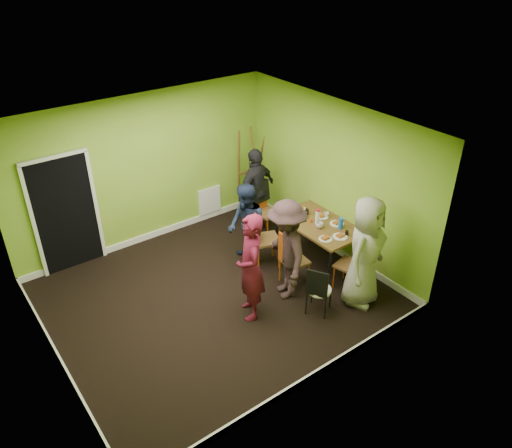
{
  "coord_description": "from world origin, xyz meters",
  "views": [
    {
      "loc": [
        -3.26,
        -5.51,
        5.13
      ],
      "look_at": [
        0.83,
        0.0,
        1.07
      ],
      "focal_mm": 35.0,
      "sensor_mm": 36.0,
      "label": 1
    }
  ],
  "objects_px": {
    "thermos": "(317,217)",
    "person_back_end": "(256,190)",
    "blue_bottle": "(341,223)",
    "chair_left_near": "(291,257)",
    "person_left_near": "(286,250)",
    "person_standing": "(250,268)",
    "chair_bentwood": "(318,289)",
    "person_left_far": "(246,227)",
    "chair_left_far": "(261,235)",
    "chair_front_end": "(353,262)",
    "chair_back_end": "(261,197)",
    "orange_bottle": "(311,220)",
    "easel": "(251,169)",
    "person_front_end": "(365,252)",
    "dining_table": "(320,226)"
  },
  "relations": [
    {
      "from": "person_front_end",
      "to": "chair_front_end",
      "type": "bearing_deg",
      "value": 52.62
    },
    {
      "from": "chair_left_near",
      "to": "person_back_end",
      "type": "distance_m",
      "value": 1.96
    },
    {
      "from": "person_back_end",
      "to": "person_standing",
      "type": "bearing_deg",
      "value": 36.92
    },
    {
      "from": "chair_left_near",
      "to": "chair_back_end",
      "type": "distance_m",
      "value": 1.83
    },
    {
      "from": "chair_left_near",
      "to": "orange_bottle",
      "type": "xyz_separation_m",
      "value": [
        0.77,
        0.38,
        0.25
      ]
    },
    {
      "from": "dining_table",
      "to": "easel",
      "type": "distance_m",
      "value": 2.25
    },
    {
      "from": "thermos",
      "to": "chair_left_near",
      "type": "bearing_deg",
      "value": -160.14
    },
    {
      "from": "thermos",
      "to": "person_back_end",
      "type": "relative_size",
      "value": 0.15
    },
    {
      "from": "chair_front_end",
      "to": "orange_bottle",
      "type": "distance_m",
      "value": 1.11
    },
    {
      "from": "orange_bottle",
      "to": "person_front_end",
      "type": "relative_size",
      "value": 0.04
    },
    {
      "from": "person_left_far",
      "to": "person_front_end",
      "type": "xyz_separation_m",
      "value": [
        0.88,
        -1.87,
        0.14
      ]
    },
    {
      "from": "chair_bentwood",
      "to": "person_front_end",
      "type": "xyz_separation_m",
      "value": [
        0.77,
        -0.16,
        0.44
      ]
    },
    {
      "from": "chair_front_end",
      "to": "person_left_near",
      "type": "distance_m",
      "value": 1.15
    },
    {
      "from": "chair_left_far",
      "to": "easel",
      "type": "relative_size",
      "value": 0.58
    },
    {
      "from": "chair_left_near",
      "to": "blue_bottle",
      "type": "distance_m",
      "value": 1.09
    },
    {
      "from": "chair_back_end",
      "to": "chair_bentwood",
      "type": "height_order",
      "value": "chair_back_end"
    },
    {
      "from": "person_standing",
      "to": "person_left_near",
      "type": "relative_size",
      "value": 1.02
    },
    {
      "from": "chair_left_far",
      "to": "person_left_far",
      "type": "xyz_separation_m",
      "value": [
        -0.2,
        0.15,
        0.16
      ]
    },
    {
      "from": "person_left_near",
      "to": "person_back_end",
      "type": "distance_m",
      "value": 2.14
    },
    {
      "from": "chair_front_end",
      "to": "chair_back_end",
      "type": "bearing_deg",
      "value": 78.28
    },
    {
      "from": "blue_bottle",
      "to": "person_left_near",
      "type": "xyz_separation_m",
      "value": [
        -1.26,
        -0.08,
        -0.0
      ]
    },
    {
      "from": "chair_left_far",
      "to": "person_left_near",
      "type": "height_order",
      "value": "person_left_near"
    },
    {
      "from": "chair_left_far",
      "to": "thermos",
      "type": "bearing_deg",
      "value": 83.22
    },
    {
      "from": "chair_back_end",
      "to": "orange_bottle",
      "type": "bearing_deg",
      "value": 85.2
    },
    {
      "from": "chair_left_far",
      "to": "person_front_end",
      "type": "bearing_deg",
      "value": 42.29
    },
    {
      "from": "dining_table",
      "to": "person_left_near",
      "type": "distance_m",
      "value": 1.17
    },
    {
      "from": "chair_left_near",
      "to": "easel",
      "type": "relative_size",
      "value": 0.52
    },
    {
      "from": "chair_left_near",
      "to": "easel",
      "type": "height_order",
      "value": "easel"
    },
    {
      "from": "dining_table",
      "to": "orange_bottle",
      "type": "relative_size",
      "value": 18.52
    },
    {
      "from": "chair_left_near",
      "to": "person_left_near",
      "type": "bearing_deg",
      "value": -51.72
    },
    {
      "from": "person_left_far",
      "to": "person_left_near",
      "type": "relative_size",
      "value": 0.91
    },
    {
      "from": "person_standing",
      "to": "person_left_near",
      "type": "bearing_deg",
      "value": 119.07
    },
    {
      "from": "chair_bentwood",
      "to": "person_standing",
      "type": "xyz_separation_m",
      "value": [
        -0.83,
        0.6,
        0.39
      ]
    },
    {
      "from": "dining_table",
      "to": "person_standing",
      "type": "xyz_separation_m",
      "value": [
        -1.83,
        -0.48,
        0.17
      ]
    },
    {
      "from": "person_left_far",
      "to": "blue_bottle",
      "type": "bearing_deg",
      "value": 68.47
    },
    {
      "from": "chair_back_end",
      "to": "person_left_near",
      "type": "height_order",
      "value": "person_left_near"
    },
    {
      "from": "chair_back_end",
      "to": "blue_bottle",
      "type": "bearing_deg",
      "value": 92.77
    },
    {
      "from": "chair_front_end",
      "to": "easel",
      "type": "xyz_separation_m",
      "value": [
        0.29,
        3.19,
        0.39
      ]
    },
    {
      "from": "chair_bentwood",
      "to": "person_standing",
      "type": "distance_m",
      "value": 1.09
    },
    {
      "from": "chair_bentwood",
      "to": "person_left_far",
      "type": "distance_m",
      "value": 1.74
    },
    {
      "from": "person_left_near",
      "to": "person_front_end",
      "type": "distance_m",
      "value": 1.2
    },
    {
      "from": "chair_front_end",
      "to": "thermos",
      "type": "relative_size",
      "value": 3.83
    },
    {
      "from": "thermos",
      "to": "person_left_far",
      "type": "height_order",
      "value": "person_left_far"
    },
    {
      "from": "blue_bottle",
      "to": "person_front_end",
      "type": "height_order",
      "value": "person_front_end"
    },
    {
      "from": "dining_table",
      "to": "person_back_end",
      "type": "distance_m",
      "value": 1.57
    },
    {
      "from": "chair_front_end",
      "to": "person_front_end",
      "type": "distance_m",
      "value": 0.48
    },
    {
      "from": "chair_bentwood",
      "to": "person_left_far",
      "type": "relative_size",
      "value": 0.56
    },
    {
      "from": "thermos",
      "to": "person_standing",
      "type": "bearing_deg",
      "value": -164.2
    },
    {
      "from": "person_back_end",
      "to": "chair_bentwood",
      "type": "bearing_deg",
      "value": 58.76
    },
    {
      "from": "blue_bottle",
      "to": "person_back_end",
      "type": "height_order",
      "value": "person_back_end"
    }
  ]
}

